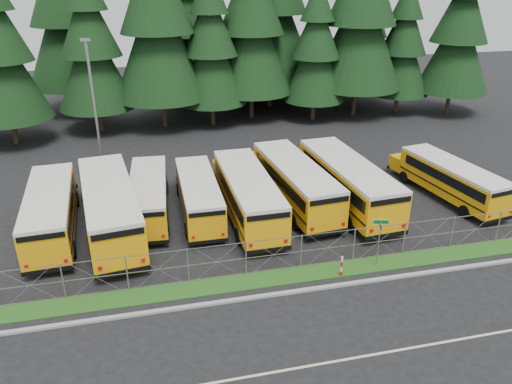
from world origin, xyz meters
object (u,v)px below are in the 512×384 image
(bus_2, at_px, (149,196))
(bus_6, at_px, (345,183))
(striped_bollard, at_px, (341,266))
(bus_1, at_px, (110,208))
(bus_5, at_px, (293,183))
(bus_east, at_px, (448,180))
(bus_0, at_px, (52,212))
(bus_3, at_px, (198,196))
(street_sign, at_px, (380,233))
(light_standard, at_px, (94,104))
(bus_4, at_px, (247,195))

(bus_2, height_order, bus_6, bus_6)
(bus_6, height_order, striped_bollard, bus_6)
(bus_1, xyz_separation_m, bus_5, (11.82, 1.19, -0.09))
(bus_east, relative_size, striped_bollard, 8.36)
(bus_0, xyz_separation_m, bus_3, (8.82, 0.60, -0.15))
(bus_0, height_order, street_sign, bus_0)
(bus_5, distance_m, bus_6, 3.43)
(bus_east, bearing_deg, light_standard, 147.51)
(bus_3, bearing_deg, bus_6, -4.24)
(bus_6, bearing_deg, bus_1, 177.61)
(striped_bollard, relative_size, light_standard, 0.12)
(bus_1, distance_m, bus_6, 15.15)
(bus_6, distance_m, light_standard, 19.11)
(bus_2, relative_size, bus_5, 0.85)
(bus_east, xyz_separation_m, striped_bollard, (-10.78, -7.35, -0.71))
(bus_4, distance_m, bus_east, 14.13)
(bus_1, bearing_deg, bus_6, -5.67)
(bus_5, relative_size, light_standard, 1.15)
(bus_0, distance_m, bus_1, 3.43)
(striped_bollard, distance_m, light_standard, 22.20)
(bus_3, distance_m, bus_4, 3.14)
(street_sign, distance_m, light_standard, 22.93)
(light_standard, bearing_deg, bus_east, -23.50)
(bus_1, xyz_separation_m, striped_bollard, (11.74, -7.65, -1.02))
(street_sign, bearing_deg, striped_bollard, -167.48)
(bus_2, height_order, bus_4, bus_4)
(bus_0, distance_m, bus_2, 5.87)
(bus_4, bearing_deg, bus_east, -2.41)
(bus_1, relative_size, light_standard, 1.22)
(light_standard, bearing_deg, striped_bollard, -54.15)
(bus_0, xyz_separation_m, bus_6, (18.52, -0.19, 0.15))
(bus_5, xyz_separation_m, street_sign, (2.16, -8.34, 0.51))
(bus_6, bearing_deg, striped_bollard, -116.83)
(bus_3, height_order, bus_6, bus_6)
(bus_0, xyz_separation_m, striped_bollard, (15.12, -8.21, -0.84))
(bus_4, bearing_deg, striped_bollard, -67.42)
(bus_2, distance_m, bus_6, 12.87)
(bus_2, distance_m, striped_bollard, 13.33)
(bus_6, bearing_deg, bus_0, 175.60)
(bus_4, relative_size, bus_6, 0.95)
(bus_1, relative_size, bus_5, 1.06)
(light_standard, bearing_deg, bus_3, -53.82)
(bus_0, bearing_deg, bus_1, -12.99)
(bus_2, bearing_deg, bus_6, -2.92)
(striped_bollard, bearing_deg, bus_4, 113.27)
(street_sign, distance_m, striped_bollard, 2.71)
(bus_3, bearing_deg, striped_bollard, -54.03)
(bus_1, height_order, striped_bollard, bus_1)
(bus_6, height_order, bus_east, bus_6)
(street_sign, bearing_deg, bus_2, 142.38)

